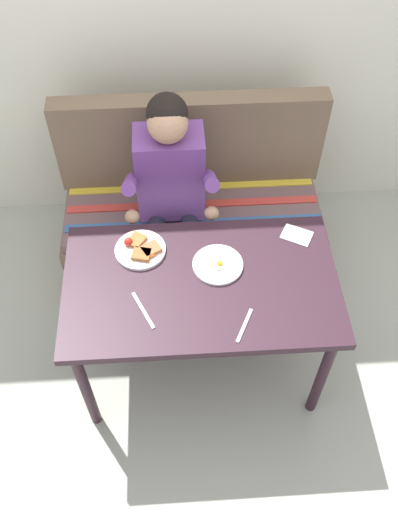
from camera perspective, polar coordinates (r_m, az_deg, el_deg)
ground_plane at (r=3.01m, az=0.18°, el=-10.81°), size 8.00×8.00×0.00m
back_wall at (r=3.00m, az=-1.42°, el=24.34°), size 4.40×0.10×2.60m
table at (r=2.46m, az=0.21°, el=-3.78°), size 1.20×0.70×0.73m
couch at (r=3.19m, az=-0.67°, el=4.27°), size 1.44×0.56×1.00m
person at (r=2.77m, az=-2.93°, el=7.29°), size 0.45×0.61×1.21m
plate_breakfast at (r=2.50m, az=-6.04°, el=0.70°), size 0.23×0.23×0.05m
plate_eggs at (r=2.44m, az=1.96°, el=-0.89°), size 0.22×0.22×0.04m
napkin at (r=2.59m, az=10.07°, el=2.13°), size 0.16×0.15×0.01m
fork at (r=2.27m, az=4.72°, el=-7.17°), size 0.09×0.16×0.00m
knife at (r=2.32m, az=-5.80°, el=-5.60°), size 0.10×0.19×0.00m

